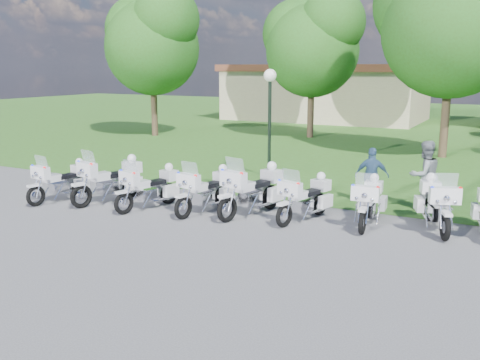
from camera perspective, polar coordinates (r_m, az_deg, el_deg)
The scene contains 17 objects.
ground at distance 13.98m, azimuth -5.62°, elevation -4.35°, with size 100.00×100.00×0.00m, color #4D4E52.
grass_lawn at distance 39.07m, azimuth 16.94°, elevation 5.70°, with size 100.00×48.00×0.01m, color #365E1D.
motorcycle_0 at distance 16.78m, azimuth -18.49°, elevation -0.04°, with size 0.88×2.15×1.44m.
motorcycle_1 at distance 16.16m, azimuth -13.57°, elevation 0.09°, with size 1.19×2.38×1.63m.
motorcycle_2 at distance 15.23m, azimuth -9.53°, elevation -0.72°, with size 1.07×2.15×1.47m.
motorcycle_3 at distance 14.64m, azimuth -3.57°, elevation -1.03°, with size 0.97×2.23×1.50m.
motorcycle_4 at distance 14.35m, azimuth 1.45°, elevation -1.01°, with size 1.20×2.42×1.66m.
motorcycle_5 at distance 13.94m, azimuth 7.03°, elevation -1.86°, with size 1.05×2.10×1.44m.
motorcycle_6 at distance 13.85m, azimuth 13.63°, elevation -2.19°, with size 0.83×2.16×1.45m.
motorcycle_7 at distance 13.95m, azimuth 20.20°, elevation -2.34°, with size 1.27×2.19×1.54m.
lamp_post at distance 18.96m, azimuth 3.20°, elevation 8.97°, with size 0.44×0.44×3.85m.
tree_0 at distance 31.52m, azimuth -9.40°, elevation 14.65°, with size 6.21×5.30×8.28m.
tree_1 at distance 30.56m, azimuth 7.68°, elevation 14.42°, with size 5.98×5.11×7.98m.
tree_2 at distance 25.15m, azimuth 21.68°, elevation 16.04°, with size 6.87×5.86×9.16m.
building_west at distance 41.44m, azimuth 9.14°, elevation 9.25°, with size 14.56×8.32×4.10m.
bystander_b at distance 15.66m, azimuth 19.08°, elevation 0.45°, with size 0.94×0.73×1.93m, color slate.
bystander_c at distance 15.92m, azimuth 13.88°, elevation 0.41°, with size 0.96×0.40×1.64m, color #315176.
Camera 1 is at (7.48, -11.15, 3.91)m, focal length 40.00 mm.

